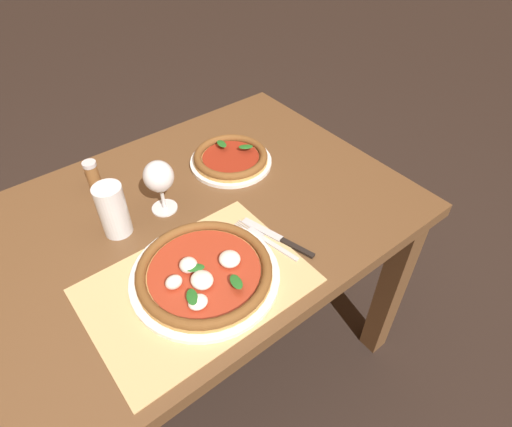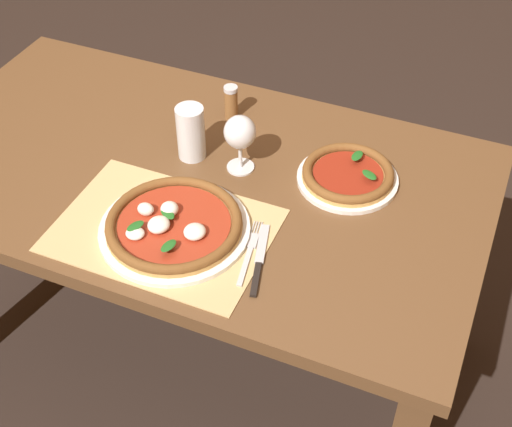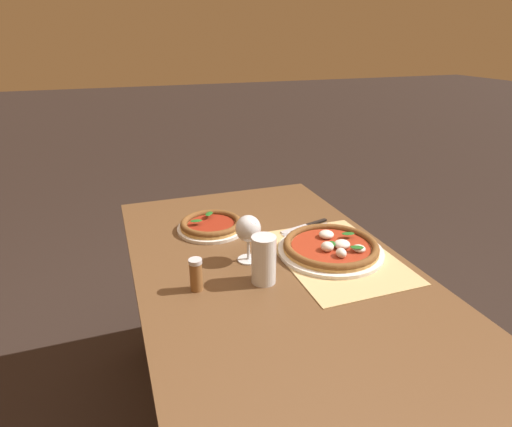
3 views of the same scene
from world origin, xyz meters
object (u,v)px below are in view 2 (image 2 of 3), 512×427
at_px(wine_glass, 240,134).
at_px(knife, 259,259).
at_px(pizza_near, 174,225).
at_px(pint_glass, 191,134).
at_px(pizza_far, 348,175).
at_px(pepper_shaker, 232,102).
at_px(fork, 249,252).

relative_size(wine_glass, knife, 0.73).
distance_m(pizza_near, pint_glass, 0.29).
relative_size(pizza_near, knife, 1.64).
bearing_deg(pizza_near, pizza_far, 46.46).
bearing_deg(pepper_shaker, fork, -61.65).
distance_m(pint_glass, knife, 0.41).
height_order(pizza_near, pepper_shaker, pepper_shaker).
distance_m(pizza_far, wine_glass, 0.28).
height_order(pint_glass, pepper_shaker, pint_glass).
bearing_deg(pizza_near, knife, -1.66).
height_order(pizza_far, knife, pizza_far).
relative_size(pizza_near, pint_glass, 2.40).
bearing_deg(knife, fork, 159.43).
bearing_deg(knife, pepper_shaker, 120.49).
bearing_deg(pizza_far, fork, -111.31).
height_order(fork, knife, knife).
xyz_separation_m(wine_glass, pint_glass, (-0.14, -0.00, -0.04)).
xyz_separation_m(wine_glass, fork, (0.14, -0.27, -0.10)).
xyz_separation_m(fork, knife, (0.03, -0.01, 0.00)).
distance_m(pint_glass, pepper_shaker, 0.20).
distance_m(knife, pepper_shaker, 0.55).
bearing_deg(knife, wine_glass, 121.12).
relative_size(pizza_far, pint_glass, 1.73).
distance_m(wine_glass, pepper_shaker, 0.23).
relative_size(fork, knife, 0.94).
bearing_deg(fork, pizza_near, -178.57).
xyz_separation_m(pizza_near, knife, (0.21, -0.01, -0.02)).
xyz_separation_m(pizza_far, pint_glass, (-0.40, -0.06, 0.05)).
bearing_deg(pepper_shaker, knife, -59.51).
relative_size(pint_glass, pepper_shaker, 1.49).
bearing_deg(pizza_far, wine_glass, -168.03).
relative_size(pizza_far, wine_glass, 1.62).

